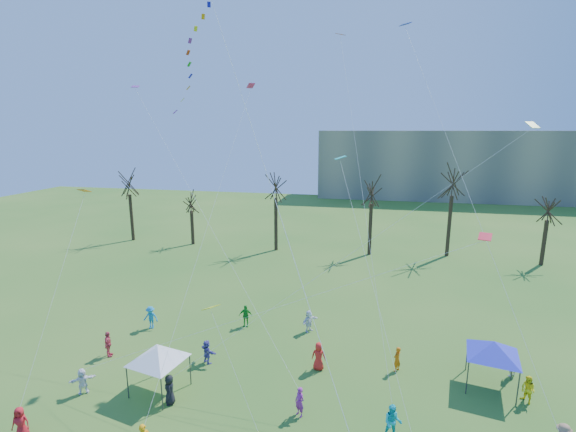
% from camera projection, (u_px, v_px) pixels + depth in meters
% --- Properties ---
extents(distant_building, '(60.00, 14.00, 15.00)m').
position_uv_depth(distant_building, '(455.00, 165.00, 89.65)').
color(distant_building, gray).
rests_on(distant_building, ground).
extents(bare_tree_row, '(69.03, 8.21, 11.66)m').
position_uv_depth(bare_tree_row, '(355.00, 196.00, 48.92)').
color(bare_tree_row, black).
rests_on(bare_tree_row, ground).
extents(big_box_kite, '(5.64, 5.42, 24.30)m').
position_uv_depth(big_box_kite, '(198.00, 50.00, 20.15)').
color(big_box_kite, red).
rests_on(big_box_kite, ground).
extents(canopy_tent_white, '(3.76, 3.76, 2.88)m').
position_uv_depth(canopy_tent_white, '(158.00, 354.00, 23.24)').
color(canopy_tent_white, '#3F3F44').
rests_on(canopy_tent_white, ground).
extents(canopy_tent_blue, '(3.91, 3.91, 2.99)m').
position_uv_depth(canopy_tent_blue, '(493.00, 348.00, 23.65)').
color(canopy_tent_blue, '#3F3F44').
rests_on(canopy_tent_blue, ground).
extents(festival_crowd, '(27.07, 14.93, 1.86)m').
position_uv_depth(festival_crowd, '(287.00, 378.00, 23.55)').
color(festival_crowd, red).
rests_on(festival_crowd, ground).
extents(small_kites_aloft, '(29.59, 17.06, 30.63)m').
position_uv_depth(small_kites_aloft, '(296.00, 156.00, 24.77)').
color(small_kites_aloft, orange).
rests_on(small_kites_aloft, ground).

